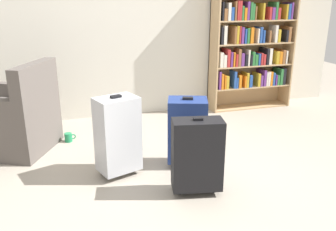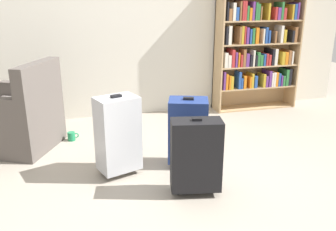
{
  "view_description": "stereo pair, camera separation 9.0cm",
  "coord_description": "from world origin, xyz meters",
  "px_view_note": "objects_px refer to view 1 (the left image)",
  "views": [
    {
      "loc": [
        -0.89,
        -2.4,
        1.51
      ],
      "look_at": [
        -0.07,
        0.34,
        0.55
      ],
      "focal_mm": 38.54,
      "sensor_mm": 36.0,
      "label": 1
    },
    {
      "loc": [
        -0.81,
        -2.42,
        1.51
      ],
      "look_at": [
        -0.07,
        0.34,
        0.55
      ],
      "focal_mm": 38.54,
      "sensor_mm": 36.0,
      "label": 2
    }
  ],
  "objects_px": {
    "suitcase_silver": "(118,135)",
    "suitcase_navy_blue": "(187,130)",
    "bookshelf": "(252,39)",
    "suitcase_black": "(197,155)",
    "armchair": "(17,120)",
    "mug": "(69,137)"
  },
  "relations": [
    {
      "from": "suitcase_silver",
      "to": "suitcase_navy_blue",
      "type": "xyz_separation_m",
      "value": [
        0.64,
        0.02,
        -0.04
      ]
    },
    {
      "from": "suitcase_silver",
      "to": "bookshelf",
      "type": "bearing_deg",
      "value": 35.75
    },
    {
      "from": "suitcase_silver",
      "to": "suitcase_black",
      "type": "bearing_deg",
      "value": -42.28
    },
    {
      "from": "armchair",
      "to": "suitcase_black",
      "type": "bearing_deg",
      "value": -42.86
    },
    {
      "from": "mug",
      "to": "bookshelf",
      "type": "bearing_deg",
      "value": 13.48
    },
    {
      "from": "bookshelf",
      "to": "suitcase_navy_blue",
      "type": "relative_size",
      "value": 2.72
    },
    {
      "from": "suitcase_navy_blue",
      "to": "mug",
      "type": "bearing_deg",
      "value": 139.68
    },
    {
      "from": "mug",
      "to": "suitcase_silver",
      "type": "relative_size",
      "value": 0.17
    },
    {
      "from": "armchair",
      "to": "suitcase_black",
      "type": "height_order",
      "value": "armchair"
    },
    {
      "from": "bookshelf",
      "to": "mug",
      "type": "relative_size",
      "value": 14.78
    },
    {
      "from": "suitcase_navy_blue",
      "to": "bookshelf",
      "type": "bearing_deg",
      "value": 45.75
    },
    {
      "from": "armchair",
      "to": "mug",
      "type": "xyz_separation_m",
      "value": [
        0.48,
        0.07,
        -0.27
      ]
    },
    {
      "from": "mug",
      "to": "suitcase_black",
      "type": "height_order",
      "value": "suitcase_black"
    },
    {
      "from": "bookshelf",
      "to": "armchair",
      "type": "xyz_separation_m",
      "value": [
        -2.96,
        -0.66,
        -0.63
      ]
    },
    {
      "from": "armchair",
      "to": "mug",
      "type": "height_order",
      "value": "armchair"
    },
    {
      "from": "bookshelf",
      "to": "suitcase_silver",
      "type": "xyz_separation_m",
      "value": [
        -2.08,
        -1.5,
        -0.57
      ]
    },
    {
      "from": "suitcase_silver",
      "to": "suitcase_black",
      "type": "xyz_separation_m",
      "value": [
        0.54,
        -0.49,
        -0.04
      ]
    },
    {
      "from": "mug",
      "to": "suitcase_silver",
      "type": "xyz_separation_m",
      "value": [
        0.4,
        -0.9,
        0.33
      ]
    },
    {
      "from": "bookshelf",
      "to": "armchair",
      "type": "bearing_deg",
      "value": -167.39
    },
    {
      "from": "mug",
      "to": "suitcase_black",
      "type": "distance_m",
      "value": 1.7
    },
    {
      "from": "mug",
      "to": "suitcase_navy_blue",
      "type": "xyz_separation_m",
      "value": [
        1.04,
        -0.88,
        0.29
      ]
    },
    {
      "from": "suitcase_silver",
      "to": "suitcase_navy_blue",
      "type": "distance_m",
      "value": 0.64
    }
  ]
}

